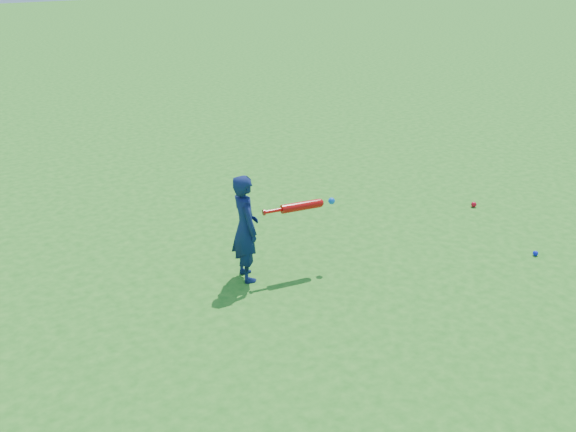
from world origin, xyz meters
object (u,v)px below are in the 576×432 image
object	(u,v)px
ground_ball_red	(474,204)
ground_ball_blue	(535,253)
bat_swing	(304,206)
child	(245,228)

from	to	relation	value
ground_ball_red	ground_ball_blue	xyz separation A→B (m)	(-0.58, -1.44, -0.01)
ground_ball_red	bat_swing	size ratio (longest dim) A/B	0.09
child	ground_ball_red	world-z (taller)	child
child	ground_ball_blue	bearing A→B (deg)	-103.66
child	ground_ball_blue	distance (m)	3.46
child	ground_ball_blue	xyz separation A→B (m)	(3.10, -1.43, -0.56)
ground_ball_blue	bat_swing	size ratio (longest dim) A/B	0.07
ground_ball_blue	bat_swing	distance (m)	2.85
child	bat_swing	world-z (taller)	child
child	bat_swing	distance (m)	0.69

